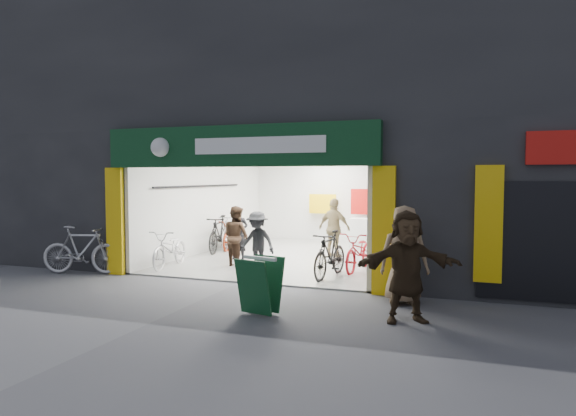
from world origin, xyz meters
The scene contains 17 objects.
ground centered at (0.00, 0.00, 0.00)m, with size 60.00×60.00×0.00m, color #56565B.
building centered at (0.91, 4.99, 4.31)m, with size 17.00×10.27×8.00m.
bike_left_front centered at (-2.50, 1.17, 0.50)m, with size 0.67×1.91×1.00m, color silver.
bike_left_midfront centered at (-2.50, 3.96, 0.59)m, with size 0.55×1.95×1.17m, color black.
bike_left_midback centered at (-2.40, 4.73, 0.49)m, with size 0.65×1.85×0.97m, color maroon.
bike_left_back centered at (-2.50, 4.74, 0.59)m, with size 0.55×1.95×1.17m, color silver.
bike_right_front centered at (1.80, 1.21, 0.56)m, with size 0.52×1.86×1.12m, color black.
bike_right_mid centered at (2.27, 2.32, 0.50)m, with size 0.67×1.91×1.00m, color maroon.
bike_right_back centered at (2.50, 3.95, 0.57)m, with size 0.54×1.90×1.14m, color #B6B6BB.
parked_bike centered at (-4.06, -0.30, 0.59)m, with size 0.56×1.97×1.18m, color #B0AFB4.
customer_a centered at (-1.31, 2.80, 0.77)m, with size 0.56×0.37×1.54m, color black.
customer_b centered at (-0.90, 1.83, 0.81)m, with size 0.79×0.61×1.62m, color #3C281B.
customer_c centered at (-0.15, 1.46, 0.76)m, with size 0.98×0.56×1.51m, color black.
customer_d centered at (1.14, 4.16, 0.88)m, with size 1.03×0.43×1.75m, color olive.
pedestrian_near centered at (3.73, -0.64, 0.92)m, with size 0.90×0.59×1.85m, color #8C6F51.
pedestrian_far centered at (3.92, -1.85, 0.92)m, with size 1.70×0.54×1.84m, color #352718.
sandwich_board centered at (1.48, -2.25, 0.54)m, with size 0.76×0.77×0.97m.
Camera 1 is at (4.89, -10.32, 2.38)m, focal length 32.00 mm.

